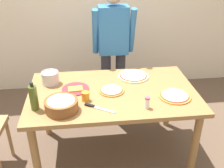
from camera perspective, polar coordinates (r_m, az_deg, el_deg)
ground at (r=2.97m, az=0.11°, el=-14.31°), size 8.00×8.00×0.00m
wall_back at (r=3.84m, az=-2.80°, el=17.66°), size 5.60×0.10×2.60m
dining_table at (r=2.57m, az=0.13°, el=-3.30°), size 1.60×0.96×0.76m
person_cook at (r=3.14m, az=0.28°, el=8.32°), size 0.49×0.25×1.62m
pizza_raw_on_board at (r=2.80m, az=4.64°, el=1.79°), size 0.33×0.33×0.02m
pizza_cooked_on_tray at (r=2.52m, az=-0.11°, el=-1.31°), size 0.24×0.24×0.02m
pizza_second_cooked at (r=2.49m, az=13.42°, el=-2.50°), size 0.30×0.30×0.02m
plate_with_slice at (r=2.57m, az=-7.91°, el=-1.05°), size 0.26×0.26×0.02m
popcorn_bowl at (r=2.25m, az=-10.91°, el=-4.32°), size 0.28×0.28×0.11m
olive_oil_bottle at (r=2.29m, az=-16.60°, el=-2.86°), size 0.07×0.07×0.26m
steel_pot at (r=2.69m, az=-13.21°, el=1.35°), size 0.17×0.17×0.13m
cup_orange at (r=2.37m, az=-5.74°, el=-2.65°), size 0.07×0.07×0.08m
salt_shaker at (r=2.27m, az=7.62°, el=-4.01°), size 0.04×0.04×0.11m
chef_knife at (r=2.28m, az=-3.46°, el=-5.04°), size 0.26×0.17×0.02m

